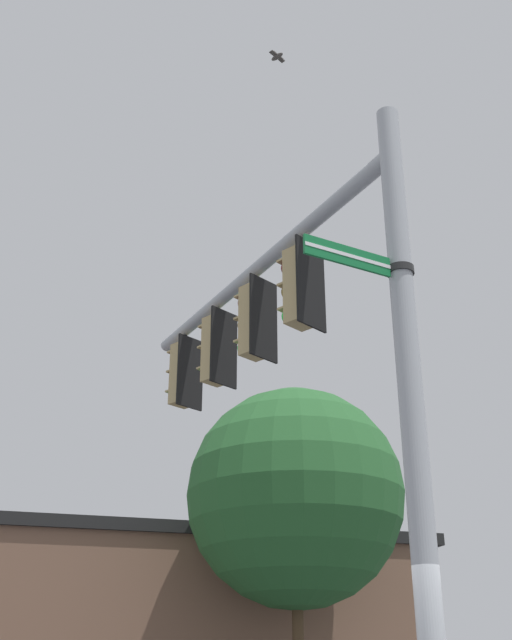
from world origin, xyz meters
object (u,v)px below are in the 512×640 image
at_px(bird_flying, 277,57).
at_px(traffic_light_mid_inner, 254,322).
at_px(traffic_light_mid_outer, 215,350).
at_px(traffic_light_arm_end, 182,374).
at_px(traffic_light_nearest_pole, 299,287).
at_px(street_name_sign, 373,263).

bearing_deg(bird_flying, traffic_light_mid_inner, 70.80).
height_order(traffic_light_mid_outer, bird_flying, bird_flying).
height_order(traffic_light_mid_outer, traffic_light_arm_end, same).
bearing_deg(bird_flying, traffic_light_arm_end, 72.21).
relative_size(traffic_light_nearest_pole, traffic_light_arm_end, 1.00).
distance_m(traffic_light_arm_end, bird_flying, 5.29).
bearing_deg(bird_flying, traffic_light_nearest_pole, -103.92).
height_order(traffic_light_nearest_pole, traffic_light_mid_inner, same).
relative_size(traffic_light_mid_outer, traffic_light_arm_end, 1.00).
bearing_deg(traffic_light_mid_inner, street_name_sign, -113.48).
bearing_deg(bird_flying, traffic_light_mid_outer, 71.93).
xyz_separation_m(traffic_light_mid_inner, street_name_sign, (-1.29, -2.96, -0.68)).
height_order(traffic_light_nearest_pole, traffic_light_arm_end, same).
distance_m(traffic_light_nearest_pole, traffic_light_mid_outer, 2.45).
bearing_deg(street_name_sign, traffic_light_mid_inner, 66.52).
bearing_deg(traffic_light_nearest_pole, traffic_light_arm_end, 72.66).
bearing_deg(traffic_light_mid_outer, street_name_sign, -111.79).
bearing_deg(traffic_light_nearest_pole, street_name_sign, -117.21).
relative_size(traffic_light_mid_inner, bird_flying, 4.39).
height_order(traffic_light_mid_inner, street_name_sign, traffic_light_mid_inner).
height_order(traffic_light_nearest_pole, bird_flying, bird_flying).
relative_size(street_name_sign, bird_flying, 4.34).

